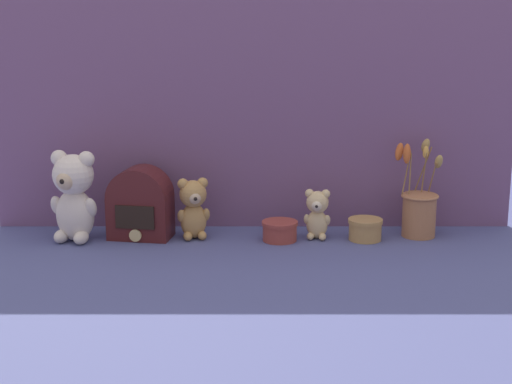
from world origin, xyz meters
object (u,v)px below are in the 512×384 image
vintage_radio (143,205)px  flower_vase (421,209)px  decorative_tin_tall (282,231)px  teddy_bear_medium (196,207)px  teddy_bear_large (76,194)px  teddy_bear_small (320,213)px  decorative_tin_short (368,229)px

vintage_radio → flower_vase: bearing=1.2°
decorative_tin_tall → vintage_radio: bearing=175.4°
decorative_tin_tall → teddy_bear_medium: bearing=174.4°
teddy_bear_large → flower_vase: 1.07m
teddy_bear_small → vintage_radio: vintage_radio is taller
teddy_bear_large → teddy_bear_medium: bearing=3.7°
teddy_bear_small → flower_vase: size_ratio=0.52×
teddy_bear_large → decorative_tin_tall: (0.63, -0.00, -0.12)m
teddy_bear_large → decorative_tin_tall: size_ratio=2.52×
decorative_tin_short → decorative_tin_tall: bearing=-177.9°
teddy_bear_medium → vintage_radio: size_ratio=0.85×
decorative_tin_tall → flower_vase: bearing=6.8°
teddy_bear_medium → vintage_radio: vintage_radio is taller
flower_vase → decorative_tin_tall: size_ratio=2.73×
decorative_tin_tall → decorative_tin_short: bearing=2.1°
teddy_bear_small → flower_vase: (0.32, 0.03, 0.01)m
flower_vase → decorative_tin_short: (-0.17, -0.04, -0.06)m
teddy_bear_large → teddy_bear_medium: (0.36, 0.02, -0.05)m
teddy_bear_large → decorative_tin_tall: teddy_bear_large is taller
teddy_bear_medium → vintage_radio: bearing=177.1°
vintage_radio → decorative_tin_short: vintage_radio is taller
teddy_bear_medium → decorative_tin_tall: bearing=-5.6°
teddy_bear_large → decorative_tin_short: bearing=0.4°
teddy_bear_large → teddy_bear_small: (0.75, 0.02, -0.07)m
teddy_bear_small → flower_vase: flower_vase is taller
teddy_bear_large → teddy_bear_medium: teddy_bear_large is taller
teddy_bear_medium → teddy_bear_small: teddy_bear_medium is taller
teddy_bear_medium → decorative_tin_short: size_ratio=1.80×
teddy_bear_small → teddy_bear_medium: bearing=179.8°
vintage_radio → decorative_tin_tall: vintage_radio is taller
decorative_tin_short → flower_vase: bearing=13.9°
teddy_bear_small → decorative_tin_tall: 0.13m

